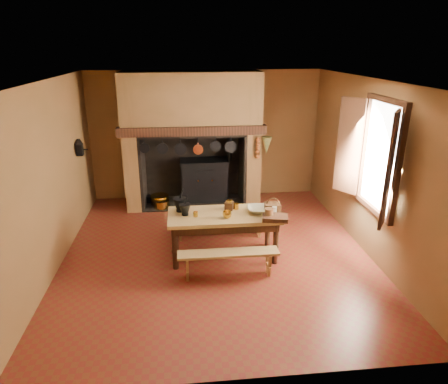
% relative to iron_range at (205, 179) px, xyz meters
% --- Properties ---
extents(floor, '(5.50, 5.50, 0.00)m').
position_rel_iron_range_xyz_m(floor, '(0.04, -2.45, -0.48)').
color(floor, maroon).
rests_on(floor, ground).
extents(ceiling, '(5.50, 5.50, 0.00)m').
position_rel_iron_range_xyz_m(ceiling, '(0.04, -2.45, 2.32)').
color(ceiling, silver).
rests_on(ceiling, back_wall).
extents(back_wall, '(5.00, 0.02, 2.80)m').
position_rel_iron_range_xyz_m(back_wall, '(0.04, 0.30, 0.92)').
color(back_wall, brown).
rests_on(back_wall, floor).
extents(wall_left, '(0.02, 5.50, 2.80)m').
position_rel_iron_range_xyz_m(wall_left, '(-2.46, -2.45, 0.92)').
color(wall_left, brown).
rests_on(wall_left, floor).
extents(wall_right, '(0.02, 5.50, 2.80)m').
position_rel_iron_range_xyz_m(wall_right, '(2.54, -2.45, 0.92)').
color(wall_right, brown).
rests_on(wall_right, floor).
extents(wall_front, '(5.00, 0.02, 2.80)m').
position_rel_iron_range_xyz_m(wall_front, '(0.04, -5.20, 0.92)').
color(wall_front, brown).
rests_on(wall_front, floor).
extents(chimney_breast, '(2.95, 0.96, 2.80)m').
position_rel_iron_range_xyz_m(chimney_breast, '(-0.26, -0.14, 1.33)').
color(chimney_breast, brown).
rests_on(chimney_breast, floor).
extents(iron_range, '(1.12, 0.55, 1.60)m').
position_rel_iron_range_xyz_m(iron_range, '(0.00, 0.00, 0.00)').
color(iron_range, black).
rests_on(iron_range, floor).
extents(hearth_pans, '(0.51, 0.62, 0.20)m').
position_rel_iron_range_xyz_m(hearth_pans, '(-1.01, -0.23, -0.39)').
color(hearth_pans, gold).
rests_on(hearth_pans, floor).
extents(hanging_pans, '(1.92, 0.29, 0.27)m').
position_rel_iron_range_xyz_m(hanging_pans, '(-0.30, -0.64, 0.88)').
color(hanging_pans, black).
rests_on(hanging_pans, chimney_breast).
extents(onion_string, '(0.12, 0.10, 0.46)m').
position_rel_iron_range_xyz_m(onion_string, '(1.04, -0.66, 0.85)').
color(onion_string, '#96491B').
rests_on(onion_string, chimney_breast).
extents(herb_bunch, '(0.20, 0.20, 0.35)m').
position_rel_iron_range_xyz_m(herb_bunch, '(1.22, -0.66, 0.90)').
color(herb_bunch, brown).
rests_on(herb_bunch, chimney_breast).
extents(window, '(0.39, 1.75, 1.76)m').
position_rel_iron_range_xyz_m(window, '(2.39, -2.85, 1.22)').
color(window, white).
rests_on(window, wall_right).
extents(wall_coffee_mill, '(0.23, 0.16, 0.31)m').
position_rel_iron_range_xyz_m(wall_coffee_mill, '(-2.38, -0.90, 1.03)').
color(wall_coffee_mill, black).
rests_on(wall_coffee_mill, wall_left).
extents(work_table, '(1.77, 0.79, 0.77)m').
position_rel_iron_range_xyz_m(work_table, '(0.15, -2.61, 0.16)').
color(work_table, '#A4824B').
rests_on(work_table, floor).
extents(bench_front, '(1.50, 0.26, 0.42)m').
position_rel_iron_range_xyz_m(bench_front, '(0.15, -3.23, -0.17)').
color(bench_front, '#A4824B').
rests_on(bench_front, floor).
extents(bench_back, '(1.75, 0.31, 0.49)m').
position_rel_iron_range_xyz_m(bench_back, '(0.15, -1.92, -0.12)').
color(bench_back, '#A4824B').
rests_on(bench_back, floor).
extents(mortar_large, '(0.22, 0.22, 0.38)m').
position_rel_iron_range_xyz_m(mortar_large, '(-0.53, -2.43, 0.41)').
color(mortar_large, black).
rests_on(mortar_large, work_table).
extents(mortar_small, '(0.19, 0.19, 0.32)m').
position_rel_iron_range_xyz_m(mortar_small, '(-0.46, -2.59, 0.39)').
color(mortar_small, black).
rests_on(mortar_small, work_table).
extents(coffee_grinder, '(0.19, 0.17, 0.20)m').
position_rel_iron_range_xyz_m(coffee_grinder, '(0.26, -2.44, 0.36)').
color(coffee_grinder, '#341B10').
rests_on(coffee_grinder, work_table).
extents(brass_mug_a, '(0.07, 0.07, 0.08)m').
position_rel_iron_range_xyz_m(brass_mug_a, '(-0.30, -2.67, 0.32)').
color(brass_mug_a, gold).
rests_on(brass_mug_a, work_table).
extents(brass_mug_b, '(0.09, 0.09, 0.10)m').
position_rel_iron_range_xyz_m(brass_mug_b, '(0.37, -2.44, 0.33)').
color(brass_mug_b, gold).
rests_on(brass_mug_b, work_table).
extents(mixing_bowl, '(0.39, 0.39, 0.09)m').
position_rel_iron_range_xyz_m(mixing_bowl, '(0.71, -2.60, 0.33)').
color(mixing_bowl, beige).
rests_on(mixing_bowl, work_table).
extents(stoneware_crock, '(0.15, 0.15, 0.17)m').
position_rel_iron_range_xyz_m(stoneware_crock, '(0.82, -2.87, 0.37)').
color(stoneware_crock, brown).
rests_on(stoneware_crock, work_table).
extents(glass_jar, '(0.09, 0.09, 0.13)m').
position_rel_iron_range_xyz_m(glass_jar, '(0.94, -2.72, 0.35)').
color(glass_jar, beige).
rests_on(glass_jar, work_table).
extents(wicker_basket, '(0.27, 0.20, 0.24)m').
position_rel_iron_range_xyz_m(wicker_basket, '(0.94, -2.60, 0.36)').
color(wicker_basket, '#462D15').
rests_on(wicker_basket, work_table).
extents(wooden_tray, '(0.43, 0.34, 0.07)m').
position_rel_iron_range_xyz_m(wooden_tray, '(0.91, -2.92, 0.32)').
color(wooden_tray, '#341B10').
rests_on(wooden_tray, work_table).
extents(brass_cup, '(0.16, 0.16, 0.11)m').
position_rel_iron_range_xyz_m(brass_cup, '(0.19, -2.77, 0.34)').
color(brass_cup, gold).
rests_on(brass_cup, work_table).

